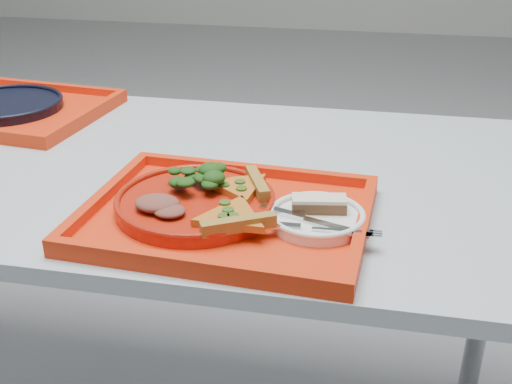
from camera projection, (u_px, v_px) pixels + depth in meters
table at (158, 196)px, 1.29m from camera, size 1.60×0.80×0.75m
tray_main at (227, 218)px, 1.03m from camera, size 0.47×0.37×0.01m
tray_far at (7, 111)px, 1.52m from camera, size 0.48×0.40×0.01m
dinner_plate at (195, 204)px, 1.05m from camera, size 0.26×0.26×0.02m
side_plate at (317, 220)px, 1.00m from camera, size 0.15×0.15×0.01m
navy_plate at (6, 106)px, 1.51m from camera, size 0.26×0.26×0.02m
pizza_slice_a at (232, 215)px, 0.97m from camera, size 0.16×0.17×0.02m
pizza_slice_b at (239, 185)px, 1.07m from camera, size 0.16×0.15×0.02m
salad_heap at (194, 175)px, 1.07m from camera, size 0.09×0.08×0.05m
meat_portion at (157, 203)px, 1.01m from camera, size 0.07×0.06×0.02m
dessert_bar at (319, 204)px, 1.01m from camera, size 0.09×0.05×0.02m
knife at (314, 220)px, 0.98m from camera, size 0.18×0.07×0.01m
fork at (311, 228)px, 0.96m from camera, size 0.19×0.03×0.01m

